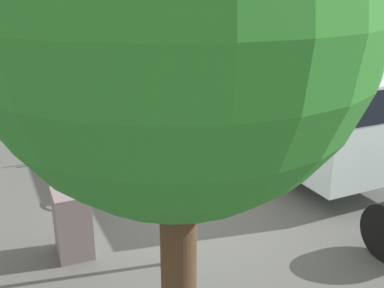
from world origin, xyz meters
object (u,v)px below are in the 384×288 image
(utility_cabinet, at_px, (73,223))
(street_tree, at_px, (176,19))
(box_truck_near, at_px, (278,91))
(motorcycle, at_px, (103,146))
(stop_sign, at_px, (160,141))
(bike_rack_hoop, at_px, (77,203))
(box_truck_far, at_px, (164,51))

(utility_cabinet, bearing_deg, street_tree, -174.12)
(box_truck_near, relative_size, utility_cabinet, 7.60)
(motorcycle, relative_size, stop_sign, 0.61)
(street_tree, bearing_deg, motorcycle, -10.00)
(street_tree, xyz_separation_m, utility_cabinet, (3.11, 0.32, -3.23))
(box_truck_near, relative_size, stop_sign, 2.72)
(street_tree, relative_size, bike_rack_hoop, 6.28)
(box_truck_near, distance_m, stop_sign, 5.13)
(stop_sign, xyz_separation_m, utility_cabinet, (0.90, 1.09, -1.44))
(utility_cabinet, xyz_separation_m, bike_rack_hoop, (1.69, -0.44, -0.53))
(utility_cabinet, bearing_deg, motorcycle, -24.45)
(motorcycle, bearing_deg, utility_cabinet, 158.66)
(utility_cabinet, bearing_deg, stop_sign, -129.59)
(box_truck_near, bearing_deg, bike_rack_hoop, -84.13)
(street_tree, bearing_deg, box_truck_near, -44.16)
(box_truck_far, distance_m, utility_cabinet, 10.16)
(box_truck_near, distance_m, box_truck_far, 6.57)
(motorcycle, distance_m, utility_cabinet, 3.43)
(box_truck_near, distance_m, motorcycle, 4.17)
(box_truck_near, height_order, bike_rack_hoop, box_truck_near)
(stop_sign, height_order, utility_cabinet, stop_sign)
(box_truck_near, distance_m, utility_cabinet, 5.76)
(box_truck_far, xyz_separation_m, utility_cabinet, (-8.58, 5.34, -1.07))
(stop_sign, height_order, street_tree, street_tree)
(box_truck_near, xyz_separation_m, street_tree, (-5.12, 4.98, 2.18))
(street_tree, bearing_deg, bike_rack_hoop, -1.37)
(box_truck_near, bearing_deg, street_tree, -42.05)
(box_truck_near, bearing_deg, motorcycle, -103.84)
(street_tree, distance_m, utility_cabinet, 4.50)
(street_tree, bearing_deg, box_truck_far, -23.22)
(box_truck_near, bearing_deg, stop_sign, -53.18)
(utility_cabinet, relative_size, bike_rack_hoop, 1.24)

